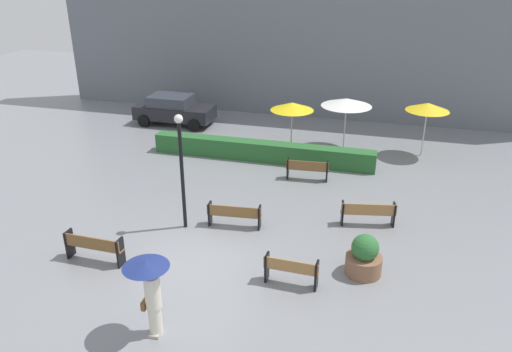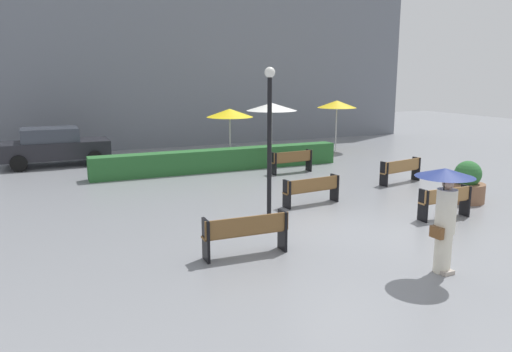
# 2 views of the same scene
# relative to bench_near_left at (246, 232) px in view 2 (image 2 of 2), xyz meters

# --- Properties ---
(ground_plane) EXTENTS (60.00, 60.00, 0.00)m
(ground_plane) POSITION_rel_bench_near_left_xyz_m (2.87, 0.70, -0.53)
(ground_plane) COLOR gray
(bench_near_left) EXTENTS (1.85, 0.41, 0.88)m
(bench_near_left) POSITION_rel_bench_near_left_xyz_m (0.00, 0.00, 0.00)
(bench_near_left) COLOR brown
(bench_near_left) RESTS_ON ground
(bench_mid_center) EXTENTS (1.84, 0.53, 0.81)m
(bench_mid_center) POSITION_rel_bench_near_left_xyz_m (3.37, 3.08, -0.05)
(bench_mid_center) COLOR brown
(bench_mid_center) RESTS_ON ground
(bench_near_right) EXTENTS (1.53, 0.39, 0.84)m
(bench_near_right) POSITION_rel_bench_near_left_xyz_m (5.86, 0.41, -0.03)
(bench_near_right) COLOR #9E7242
(bench_near_right) RESTS_ON ground
(bench_far_right) EXTENTS (1.84, 0.67, 0.83)m
(bench_far_right) POSITION_rel_bench_near_left_xyz_m (7.68, 4.36, -0.03)
(bench_far_right) COLOR #9E7242
(bench_far_right) RESTS_ON ground
(bench_back_row) EXTENTS (1.73, 0.48, 0.85)m
(bench_back_row) POSITION_rel_bench_near_left_xyz_m (5.06, 7.51, -0.02)
(bench_back_row) COLOR brown
(bench_back_row) RESTS_ON ground
(pedestrian_with_umbrella) EXTENTS (1.09, 1.09, 2.05)m
(pedestrian_with_umbrella) POSITION_rel_bench_near_left_xyz_m (3.07, -2.34, 0.86)
(pedestrian_with_umbrella) COLOR silver
(pedestrian_with_umbrella) RESTS_ON ground
(planter_pot) EXTENTS (1.04, 1.04, 1.24)m
(planter_pot) POSITION_rel_bench_near_left_xyz_m (7.74, 1.50, 0.00)
(planter_pot) COLOR brown
(planter_pot) RESTS_ON ground
(lamp_post) EXTENTS (0.28, 0.28, 3.93)m
(lamp_post) POSITION_rel_bench_near_left_xyz_m (1.78, 2.64, 1.88)
(lamp_post) COLOR black
(lamp_post) RESTS_ON ground
(patio_umbrella_yellow) EXTENTS (1.98, 1.98, 2.29)m
(patio_umbrella_yellow) POSITION_rel_bench_near_left_xyz_m (3.74, 10.69, 1.58)
(patio_umbrella_yellow) COLOR silver
(patio_umbrella_yellow) RESTS_ON ground
(patio_umbrella_white) EXTENTS (2.32, 2.32, 2.44)m
(patio_umbrella_white) POSITION_rel_bench_near_left_xyz_m (6.10, 11.52, 1.73)
(patio_umbrella_white) COLOR silver
(patio_umbrella_white) RESTS_ON ground
(patio_umbrella_yellow_far) EXTENTS (1.90, 1.90, 2.47)m
(patio_umbrella_yellow_far) POSITION_rel_bench_near_left_xyz_m (9.64, 11.58, 1.76)
(patio_umbrella_yellow_far) COLOR silver
(patio_umbrella_yellow_far) RESTS_ON ground
(hedge_strip) EXTENTS (9.98, 0.70, 0.85)m
(hedge_strip) POSITION_rel_bench_near_left_xyz_m (2.73, 9.10, -0.11)
(hedge_strip) COLOR #28602D
(hedge_strip) RESTS_ON ground
(building_facade) EXTENTS (28.00, 1.20, 9.32)m
(building_facade) POSITION_rel_bench_near_left_xyz_m (2.87, 16.70, 4.13)
(building_facade) COLOR slate
(building_facade) RESTS_ON ground
(parked_car) EXTENTS (4.20, 1.97, 1.57)m
(parked_car) POSITION_rel_bench_near_left_xyz_m (-3.17, 12.92, 0.29)
(parked_car) COLOR black
(parked_car) RESTS_ON ground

